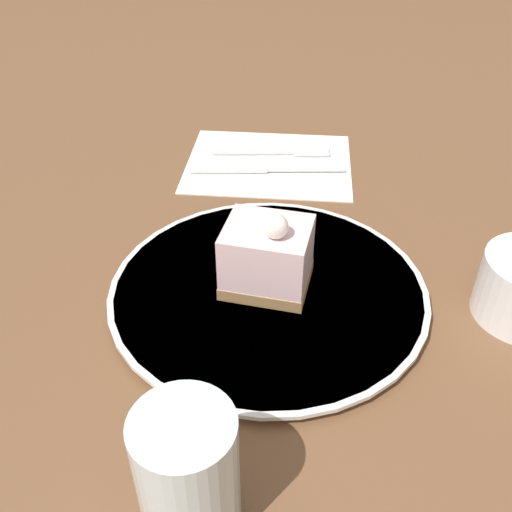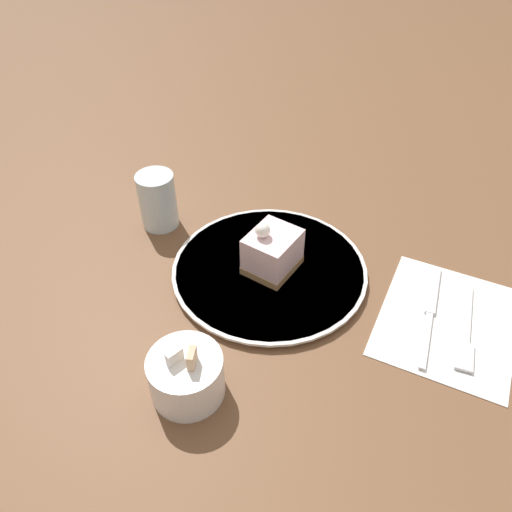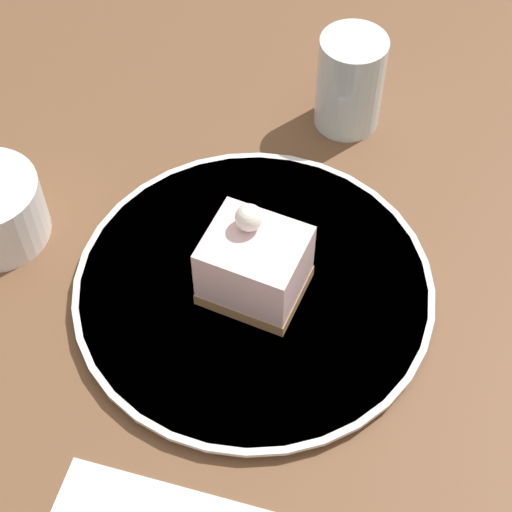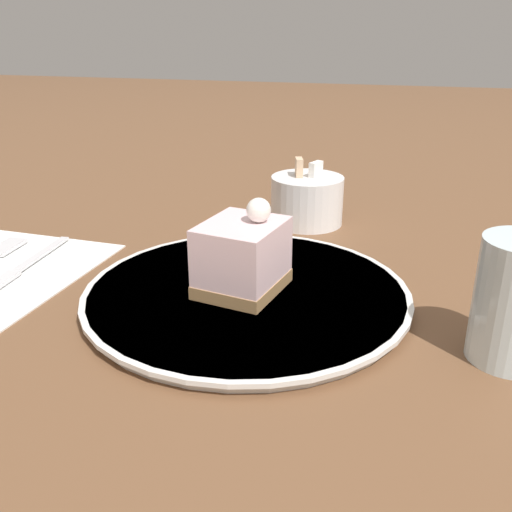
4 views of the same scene
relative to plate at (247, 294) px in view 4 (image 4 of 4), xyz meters
The scene contains 5 objects.
ground_plane 0.04m from the plate, 103.14° to the right, with size 4.00×4.00×0.00m, color brown.
plate is the anchor object (origin of this frame).
cake_slice 0.04m from the plate, 155.60° to the right, with size 0.08×0.09×0.08m.
knife 0.23m from the plate, behind, with size 0.02×0.19×0.00m.
sugar_bowl 0.23m from the plate, 87.18° to the left, with size 0.09×0.09×0.08m.
Camera 4 is at (0.14, -0.40, 0.23)m, focal length 40.00 mm.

